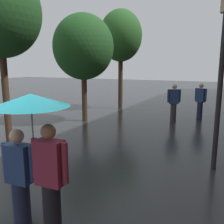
# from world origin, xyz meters

# --- Properties ---
(ground_plane) EXTENTS (80.00, 80.00, 0.00)m
(ground_plane) POSITION_xyz_m (0.00, 0.00, 0.00)
(ground_plane) COLOR #26282B
(street_tree_1) EXTENTS (2.66, 2.66, 4.75)m
(street_tree_1) POSITION_xyz_m (-3.14, 6.73, 3.31)
(street_tree_1) COLOR #473323
(street_tree_1) RESTS_ON ground
(street_tree_2) EXTENTS (2.43, 2.43, 5.67)m
(street_tree_2) POSITION_xyz_m (-3.09, 10.58, 4.17)
(street_tree_2) COLOR #473323
(street_tree_2) RESTS_ON ground
(couple_under_umbrella) EXTENTS (1.15, 1.08, 2.13)m
(couple_under_umbrella) POSITION_xyz_m (0.39, -0.07, 1.39)
(couple_under_umbrella) COLOR #1E233D
(couple_under_umbrella) RESTS_ON ground
(street_lamp_post) EXTENTS (0.24, 0.24, 3.98)m
(street_lamp_post) POSITION_xyz_m (2.60, 3.63, 2.35)
(street_lamp_post) COLOR black
(street_lamp_post) RESTS_ON ground
(pedestrian_walking_midground) EXTENTS (0.55, 0.43, 1.71)m
(pedestrian_walking_midground) POSITION_xyz_m (1.57, 9.43, 0.91)
(pedestrian_walking_midground) COLOR #1E233D
(pedestrian_walking_midground) RESTS_ON ground
(pedestrian_walking_far) EXTENTS (0.55, 0.43, 1.72)m
(pedestrian_walking_far) POSITION_xyz_m (0.57, 8.27, 0.91)
(pedestrian_walking_far) COLOR #2D2D33
(pedestrian_walking_far) RESTS_ON ground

